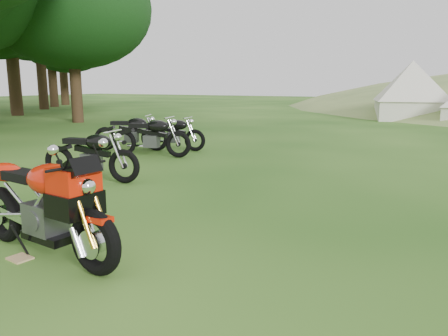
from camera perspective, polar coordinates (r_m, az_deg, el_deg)
The scene contains 9 objects.
ground at distance 6.05m, azimuth -3.24°, elevation -7.63°, with size 120.00×120.00×0.00m, color #123D0D.
treeline at distance 30.48m, azimuth -20.77°, elevation 6.64°, with size 28.00×32.00×14.00m, color black, non-canonical shape.
sport_motorcycle at distance 5.25m, azimuth -22.60°, elevation -3.57°, with size 2.29×0.57×1.38m, color red, non-canonical shape.
plywood_board at distance 5.48m, azimuth -25.11°, elevation -10.63°, with size 0.25×0.20×0.02m, color tan.
vintage_moto_a at distance 9.10m, azimuth -17.07°, elevation 1.80°, with size 2.11×0.49×1.11m, color black, non-canonical shape.
vintage_moto_b at distance 13.00m, azimuth -12.10°, elevation 4.68°, with size 2.12×0.49×1.12m, color black, non-canonical shape.
vintage_moto_c at distance 12.88m, azimuth -6.77°, elevation 4.63°, with size 1.99×0.46×1.05m, color black, non-canonical shape.
vintage_moto_d at distance 11.81m, azimuth -9.58°, elevation 4.24°, with size 2.18×0.51×1.15m, color black, non-canonical shape.
tent_left at distance 25.72m, azimuth 23.23°, elevation 9.06°, with size 3.37×3.37×2.92m, color silver, non-canonical shape.
Camera 1 is at (3.04, -4.87, 1.93)m, focal length 35.00 mm.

